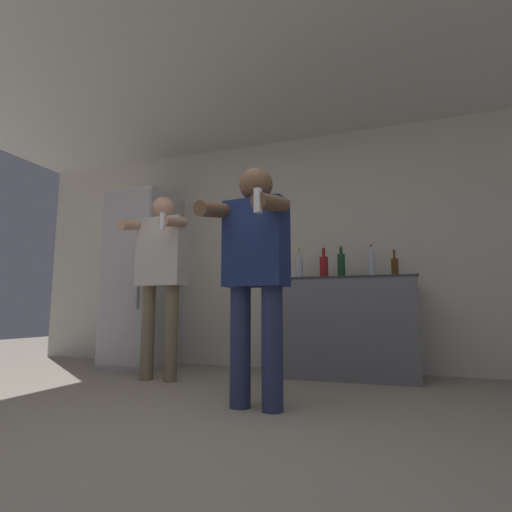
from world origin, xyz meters
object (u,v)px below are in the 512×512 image
at_px(refrigerator, 143,279).
at_px(bottle_tall_gin, 395,267).
at_px(bottle_amber_bourbon, 341,265).
at_px(bottle_green_wine, 324,267).
at_px(person_man_side, 161,266).
at_px(person_woman_foreground, 255,263).
at_px(bottle_short_whiskey, 372,265).
at_px(bottle_red_label, 299,267).

bearing_deg(refrigerator, bottle_tall_gin, 1.46).
bearing_deg(bottle_amber_bourbon, refrigerator, -178.22).
distance_m(bottle_tall_gin, bottle_green_wine, 0.67).
distance_m(refrigerator, bottle_amber_bourbon, 2.24).
height_order(bottle_tall_gin, person_man_side, person_man_side).
relative_size(bottle_green_wine, person_woman_foreground, 0.20).
xyz_separation_m(bottle_green_wine, person_woman_foreground, (-0.19, -1.51, -0.12)).
bearing_deg(person_man_side, bottle_short_whiskey, 23.95).
bearing_deg(bottle_green_wine, bottle_amber_bourbon, 0.00).
xyz_separation_m(bottle_amber_bourbon, person_woman_foreground, (-0.37, -1.51, -0.13)).
bearing_deg(bottle_green_wine, bottle_red_label, 180.00).
xyz_separation_m(bottle_green_wine, person_man_side, (-1.36, -0.81, -0.02)).
relative_size(refrigerator, bottle_short_whiskey, 5.97).
xyz_separation_m(refrigerator, person_man_side, (0.71, -0.74, 0.05)).
relative_size(refrigerator, bottle_tall_gin, 7.34).
bearing_deg(refrigerator, bottle_red_label, 2.19).
relative_size(refrigerator, bottle_green_wine, 6.05).
relative_size(bottle_red_label, person_woman_foreground, 0.21).
bearing_deg(person_woman_foreground, bottle_short_whiskey, 66.58).
relative_size(bottle_short_whiskey, bottle_amber_bourbon, 0.97).
bearing_deg(bottle_amber_bourbon, person_woman_foreground, -103.66).
distance_m(bottle_amber_bourbon, person_woman_foreground, 1.56).
bearing_deg(bottle_short_whiskey, bottle_green_wine, 180.00).
relative_size(bottle_red_label, bottle_short_whiskey, 1.01).
bearing_deg(bottle_tall_gin, bottle_green_wine, 180.00).
bearing_deg(bottle_red_label, refrigerator, -177.81).
distance_m(bottle_red_label, bottle_short_whiskey, 0.71).
xyz_separation_m(bottle_red_label, bottle_amber_bourbon, (0.42, -0.00, 0.01)).
relative_size(refrigerator, person_man_side, 1.16).
relative_size(bottle_tall_gin, person_woman_foreground, 0.17).
height_order(bottle_red_label, bottle_amber_bourbon, bottle_amber_bourbon).
xyz_separation_m(refrigerator, bottle_red_label, (1.82, 0.07, 0.08)).
bearing_deg(refrigerator, person_woman_foreground, -37.44).
bearing_deg(bottle_red_label, bottle_tall_gin, -0.00).
height_order(bottle_short_whiskey, bottle_amber_bourbon, bottle_amber_bourbon).
height_order(refrigerator, bottle_red_label, refrigerator).
relative_size(bottle_amber_bourbon, person_woman_foreground, 0.21).
distance_m(bottle_amber_bourbon, person_man_side, 1.73).
height_order(bottle_green_wine, person_woman_foreground, person_woman_foreground).
xyz_separation_m(bottle_tall_gin, bottle_green_wine, (-0.67, 0.00, 0.03)).
relative_size(bottle_amber_bourbon, bottle_green_wine, 1.05).
height_order(bottle_green_wine, person_man_side, person_man_side).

